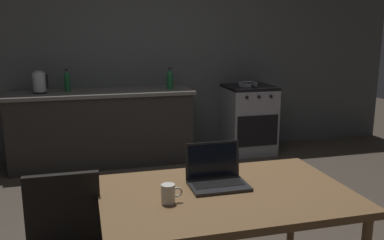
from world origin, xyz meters
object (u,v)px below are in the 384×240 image
at_px(frying_pan, 248,84).
at_px(coffee_mug, 169,194).
at_px(dining_table, 226,203).
at_px(laptop, 217,177).
at_px(bottle_b, 67,81).
at_px(stove_oven, 249,119).
at_px(bottle, 170,79).
at_px(electric_kettle, 39,83).

distance_m(frying_pan, coffee_mug, 3.45).
distance_m(dining_table, frying_pan, 3.25).
relative_size(laptop, frying_pan, 0.74).
xyz_separation_m(laptop, bottle_b, (-0.87, 2.95, 0.22)).
height_order(stove_oven, coffee_mug, stove_oven).
bearing_deg(bottle, dining_table, -96.07).
bearing_deg(stove_oven, frying_pan, -138.31).
xyz_separation_m(stove_oven, bottle_b, (-2.26, 0.08, 0.57)).
bearing_deg(frying_pan, electric_kettle, 179.36).
relative_size(dining_table, laptop, 4.20).
relative_size(dining_table, bottle, 5.16).
bearing_deg(stove_oven, electric_kettle, 179.94).
relative_size(dining_table, bottle_b, 5.08).
xyz_separation_m(stove_oven, frying_pan, (-0.03, -0.03, 0.47)).
bearing_deg(electric_kettle, laptop, -67.83).
xyz_separation_m(stove_oven, coffee_mug, (-1.70, -3.04, 0.35)).
distance_m(stove_oven, electric_kettle, 2.62).
bearing_deg(frying_pan, dining_table, -114.48).
relative_size(frying_pan, bottle_b, 1.64).
height_order(stove_oven, electric_kettle, electric_kettle).
distance_m(laptop, electric_kettle, 3.10).
distance_m(laptop, bottle_b, 3.08).
bearing_deg(bottle, laptop, -96.69).
distance_m(bottle, frying_pan, 1.04).
height_order(laptop, frying_pan, laptop).
xyz_separation_m(electric_kettle, coffee_mug, (0.86, -3.04, -0.21)).
bearing_deg(dining_table, electric_kettle, 111.76).
bearing_deg(dining_table, bottle_b, 106.21).
height_order(bottle, frying_pan, bottle).
bearing_deg(laptop, dining_table, -85.13).
distance_m(dining_table, bottle_b, 3.20).
height_order(stove_oven, frying_pan, frying_pan).
relative_size(electric_kettle, frying_pan, 0.58).
xyz_separation_m(bottle, bottle_b, (-1.20, 0.13, 0.00)).
xyz_separation_m(frying_pan, coffee_mug, (-1.67, -3.02, -0.12)).
xyz_separation_m(dining_table, electric_kettle, (-1.19, 2.98, 0.33)).
bearing_deg(stove_oven, coffee_mug, -119.23).
xyz_separation_m(dining_table, laptop, (-0.02, 0.11, 0.11)).
height_order(electric_kettle, bottle_b, bottle_b).
bearing_deg(laptop, frying_pan, 59.29).
relative_size(stove_oven, coffee_mug, 8.08).
bearing_deg(electric_kettle, coffee_mug, -74.27).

